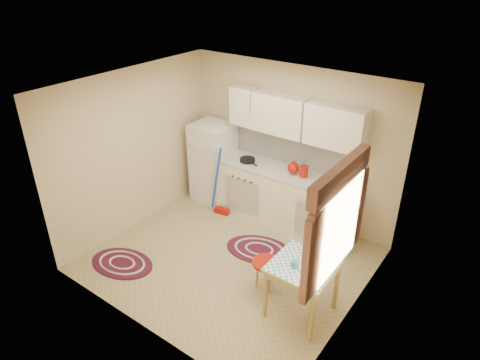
# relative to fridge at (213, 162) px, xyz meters

# --- Properties ---
(room_shell) EXTENTS (3.64, 3.60, 2.52)m
(room_shell) POSITION_rel_fridge_xyz_m (1.45, -1.01, 0.90)
(room_shell) COLOR tan
(room_shell) RESTS_ON ground
(fridge) EXTENTS (0.65, 0.60, 1.40)m
(fridge) POSITION_rel_fridge_xyz_m (0.00, 0.00, 0.00)
(fridge) COLOR white
(fridge) RESTS_ON ground
(broom) EXTENTS (0.29, 0.15, 1.20)m
(broom) POSITION_rel_fridge_xyz_m (0.44, -0.35, -0.10)
(broom) COLOR #1C47B0
(broom) RESTS_ON ground
(base_cabinets) EXTENTS (2.25, 0.60, 0.88)m
(base_cabinets) POSITION_rel_fridge_xyz_m (1.42, 0.05, -0.26)
(base_cabinets) COLOR white
(base_cabinets) RESTS_ON ground
(countertop) EXTENTS (2.27, 0.62, 0.04)m
(countertop) POSITION_rel_fridge_xyz_m (1.42, 0.05, 0.20)
(countertop) COLOR #BBB9B2
(countertop) RESTS_ON base_cabinets
(frying_pan) EXTENTS (0.32, 0.32, 0.05)m
(frying_pan) POSITION_rel_fridge_xyz_m (0.72, 0.00, 0.24)
(frying_pan) COLOR black
(frying_pan) RESTS_ON countertop
(red_kettle) EXTENTS (0.21, 0.19, 0.20)m
(red_kettle) POSITION_rel_fridge_xyz_m (1.54, 0.05, 0.32)
(red_kettle) COLOR #9C1405
(red_kettle) RESTS_ON countertop
(red_canister) EXTENTS (0.15, 0.15, 0.16)m
(red_canister) POSITION_rel_fridge_xyz_m (1.72, 0.05, 0.30)
(red_canister) COLOR #9C1405
(red_canister) RESTS_ON countertop
(table) EXTENTS (0.72, 0.72, 0.72)m
(table) POSITION_rel_fridge_xyz_m (2.61, -1.56, -0.34)
(table) COLOR tan
(table) RESTS_ON ground
(stool) EXTENTS (0.42, 0.42, 0.42)m
(stool) POSITION_rel_fridge_xyz_m (2.02, -1.44, -0.49)
(stool) COLOR #9C1405
(stool) RESTS_ON ground
(coffee_pot) EXTENTS (0.17, 0.16, 0.30)m
(coffee_pot) POSITION_rel_fridge_xyz_m (2.71, -1.44, 0.17)
(coffee_pot) COLOR teal
(coffee_pot) RESTS_ON table
(mug) EXTENTS (0.10, 0.10, 0.10)m
(mug) POSITION_rel_fridge_xyz_m (2.55, -1.66, 0.07)
(mug) COLOR teal
(mug) RESTS_ON table
(rug_center) EXTENTS (1.15, 0.91, 0.02)m
(rug_center) POSITION_rel_fridge_xyz_m (1.52, -0.82, -0.69)
(rug_center) COLOR maroon
(rug_center) RESTS_ON ground
(rug_left) EXTENTS (1.05, 0.79, 0.02)m
(rug_left) POSITION_rel_fridge_xyz_m (0.12, -2.24, -0.69)
(rug_left) COLOR maroon
(rug_left) RESTS_ON ground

